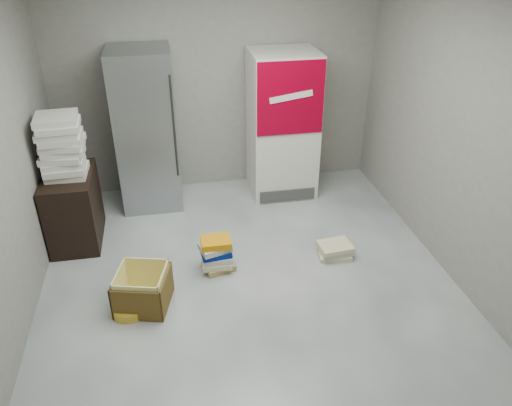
{
  "coord_description": "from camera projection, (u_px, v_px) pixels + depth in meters",
  "views": [
    {
      "loc": [
        -0.66,
        -3.53,
        3.14
      ],
      "look_at": [
        0.15,
        0.7,
        0.66
      ],
      "focal_mm": 35.0,
      "sensor_mm": 36.0,
      "label": 1
    }
  ],
  "objects": [
    {
      "name": "ground",
      "position": [
        255.0,
        302.0,
        4.68
      ],
      "size": [
        5.0,
        5.0,
        0.0
      ],
      "primitive_type": "plane",
      "color": "silver",
      "rests_on": "ground"
    },
    {
      "name": "room_shell",
      "position": [
        254.0,
        120.0,
        3.78
      ],
      "size": [
        4.04,
        5.04,
        2.82
      ],
      "color": "gray",
      "rests_on": "ground"
    },
    {
      "name": "steel_fridge",
      "position": [
        146.0,
        130.0,
        5.87
      ],
      "size": [
        0.7,
        0.72,
        1.9
      ],
      "color": "#96989D",
      "rests_on": "ground"
    },
    {
      "name": "coke_cooler",
      "position": [
        282.0,
        125.0,
        6.16
      ],
      "size": [
        0.8,
        0.73,
        1.8
      ],
      "color": "silver",
      "rests_on": "ground"
    },
    {
      "name": "wood_shelf",
      "position": [
        74.0,
        208.0,
        5.39
      ],
      "size": [
        0.5,
        0.8,
        0.8
      ],
      "primitive_type": "cube",
      "color": "black",
      "rests_on": "ground"
    },
    {
      "name": "supply_box_stack",
      "position": [
        62.0,
        146.0,
        5.03
      ],
      "size": [
        0.45,
        0.44,
        0.65
      ],
      "color": "silver",
      "rests_on": "wood_shelf"
    },
    {
      "name": "phonebook_stack_main",
      "position": [
        217.0,
        254.0,
        5.02
      ],
      "size": [
        0.37,
        0.31,
        0.37
      ],
      "rotation": [
        0.0,
        0.0,
        0.12
      ],
      "color": "tan",
      "rests_on": "ground"
    },
    {
      "name": "phonebook_stack_side",
      "position": [
        335.0,
        250.0,
        5.28
      ],
      "size": [
        0.37,
        0.31,
        0.15
      ],
      "rotation": [
        0.0,
        0.0,
        0.02
      ],
      "color": "beige",
      "rests_on": "ground"
    },
    {
      "name": "cardboard_box",
      "position": [
        143.0,
        291.0,
        4.58
      ],
      "size": [
        0.56,
        0.56,
        0.37
      ],
      "rotation": [
        0.0,
        0.0,
        -0.26
      ],
      "color": "yellow",
      "rests_on": "ground"
    },
    {
      "name": "bucket_lid",
      "position": [
        130.0,
        309.0,
        4.53
      ],
      "size": [
        0.31,
        0.31,
        0.08
      ],
      "primitive_type": "cylinder",
      "rotation": [
        0.0,
        0.0,
        0.01
      ],
      "color": "gold",
      "rests_on": "ground"
    }
  ]
}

